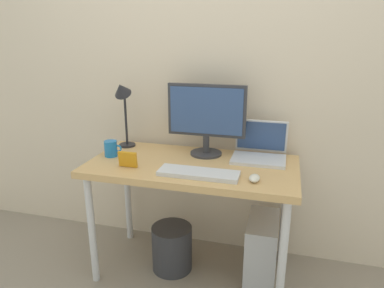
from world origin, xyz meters
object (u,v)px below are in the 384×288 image
mouse (254,178)px  wastebasket (172,248)px  laptop (260,149)px  computer_tower (262,250)px  photo_frame (128,159)px  desk_lamp (123,100)px  keyboard (199,173)px  coffee_mug (111,149)px  monitor (206,116)px  desk (192,175)px

mouse → wastebasket: 0.82m
laptop → computer_tower: 0.62m
photo_frame → computer_tower: bearing=13.1°
desk_lamp → keyboard: 0.76m
coffee_mug → computer_tower: coffee_mug is taller
monitor → mouse: size_ratio=5.43×
coffee_mug → computer_tower: size_ratio=0.27×
coffee_mug → photo_frame: bearing=-39.0°
desk_lamp → wastebasket: 1.02m
monitor → desk_lamp: desk_lamp is taller
mouse → desk_lamp: bearing=158.8°
desk_lamp → keyboard: desk_lamp is taller
mouse → wastebasket: size_ratio=0.30×
desk → wastebasket: 0.54m
monitor → computer_tower: size_ratio=1.16×
monitor → coffee_mug: (-0.57, -0.19, -0.20)m
laptop → photo_frame: bearing=-153.8°
laptop → desk_lamp: bearing=-179.0°
keyboard → coffee_mug: 0.63m
desk → desk_lamp: size_ratio=2.69×
monitor → wastebasket: size_ratio=1.63×
keyboard → computer_tower: bearing=28.5°
photo_frame → wastebasket: size_ratio=0.37×
keyboard → wastebasket: (-0.21, 0.16, -0.61)m
mouse → wastebasket: bearing=162.9°
mouse → computer_tower: 0.59m
coffee_mug → photo_frame: 0.24m
keyboard → wastebasket: 0.66m
desk_lamp → coffee_mug: (-0.00, -0.19, -0.28)m
mouse → photo_frame: 0.72m
laptop → desk_lamp: desk_lamp is taller
desk → keyboard: size_ratio=2.81×
keyboard → coffee_mug: coffee_mug is taller
laptop → keyboard: (-0.29, -0.36, -0.05)m
keyboard → photo_frame: 0.42m
desk_lamp → photo_frame: desk_lamp is taller
desk → photo_frame: size_ratio=11.22×
keyboard → computer_tower: 0.68m
laptop → wastebasket: (-0.51, -0.21, -0.65)m
coffee_mug → monitor: bearing=18.4°
desk → keyboard: 0.21m
laptop → computer_tower: size_ratio=0.76×
mouse → computer_tower: (0.05, 0.19, -0.55)m
desk → monitor: monitor is taller
monitor → desk: bearing=-103.8°
computer_tower → keyboard: bearing=-151.5°
mouse → keyboard: bearing=179.9°
laptop → photo_frame: 0.80m
desk_lamp → coffee_mug: desk_lamp is taller
keyboard → photo_frame: (-0.42, 0.01, 0.04)m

